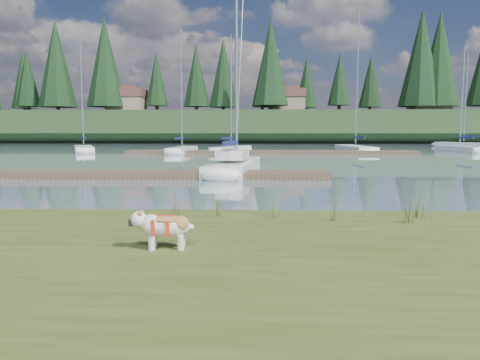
{
  "coord_description": "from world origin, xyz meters",
  "views": [
    {
      "loc": [
        0.73,
        -12.13,
        2.2
      ],
      "look_at": [
        0.32,
        -0.5,
        0.94
      ],
      "focal_mm": 35.0,
      "sensor_mm": 36.0,
      "label": 1
    }
  ],
  "objects": [
    {
      "name": "weed_4",
      "position": [
        2.35,
        -2.65,
        0.54
      ],
      "size": [
        0.17,
        0.14,
        0.45
      ],
      "color": "#475B23",
      "rests_on": "bank"
    },
    {
      "name": "mud_lip",
      "position": [
        0.0,
        -1.6,
        0.07
      ],
      "size": [
        60.0,
        0.5,
        0.14
      ],
      "primitive_type": "cube",
      "color": "#33281C",
      "rests_on": "ground"
    },
    {
      "name": "weed_1",
      "position": [
        1.15,
        -2.42,
        0.57
      ],
      "size": [
        0.17,
        0.14,
        0.52
      ],
      "color": "#475B23",
      "rests_on": "bank"
    },
    {
      "name": "sailboat_bg_4",
      "position": [
        20.59,
        35.11,
        0.33
      ],
      "size": [
        2.62,
        7.0,
        10.25
      ],
      "rotation": [
        0.0,
        0.0,
        1.76
      ],
      "color": "white",
      "rests_on": "ground"
    },
    {
      "name": "ground",
      "position": [
        0.0,
        30.0,
        0.0
      ],
      "size": [
        200.0,
        200.0,
        0.0
      ],
      "primitive_type": "plane",
      "color": "gray",
      "rests_on": "ground"
    },
    {
      "name": "house_0",
      "position": [
        -22.0,
        70.0,
        7.31
      ],
      "size": [
        6.3,
        5.3,
        4.65
      ],
      "color": "gray",
      "rests_on": "ridge"
    },
    {
      "name": "bulldog",
      "position": [
        -0.69,
        -5.03,
        0.72
      ],
      "size": [
        0.98,
        0.45,
        0.58
      ],
      "rotation": [
        0.0,
        0.0,
        3.2
      ],
      "color": "silver",
      "rests_on": "bank"
    },
    {
      "name": "conifer_6",
      "position": [
        28.0,
        68.0,
        13.99
      ],
      "size": [
        7.04,
        7.04,
        17.0
      ],
      "color": "#382619",
      "rests_on": "ridge"
    },
    {
      "name": "sailboat_bg_0",
      "position": [
        -16.41,
        33.69,
        0.32
      ],
      "size": [
        4.59,
        8.14,
        11.8
      ],
      "rotation": [
        0.0,
        0.0,
        1.96
      ],
      "color": "white",
      "rests_on": "ground"
    },
    {
      "name": "weed_0",
      "position": [
        -0.17,
        -2.29,
        0.6
      ],
      "size": [
        0.17,
        0.14,
        0.59
      ],
      "color": "#475B23",
      "rests_on": "bank"
    },
    {
      "name": "house_1",
      "position": [
        6.0,
        71.0,
        7.31
      ],
      "size": [
        6.3,
        5.3,
        4.65
      ],
      "color": "gray",
      "rests_on": "ridge"
    },
    {
      "name": "sailboat_bg_2",
      "position": [
        -1.43,
        33.26,
        0.33
      ],
      "size": [
        4.11,
        7.38,
        11.15
      ],
      "rotation": [
        0.0,
        0.0,
        1.19
      ],
      "color": "white",
      "rests_on": "ground"
    },
    {
      "name": "conifer_4",
      "position": [
        3.0,
        66.0,
        13.09
      ],
      "size": [
        6.16,
        6.16,
        15.1
      ],
      "color": "#382619",
      "rests_on": "ridge"
    },
    {
      "name": "bank",
      "position": [
        0.0,
        -6.0,
        0.17
      ],
      "size": [
        60.0,
        9.0,
        0.35
      ],
      "primitive_type": "cube",
      "color": "#414E1D",
      "rests_on": "ground"
    },
    {
      "name": "conifer_2",
      "position": [
        -25.0,
        68.0,
        13.54
      ],
      "size": [
        6.6,
        6.6,
        16.05
      ],
      "color": "#382619",
      "rests_on": "ridge"
    },
    {
      "name": "sailboat_bg_5",
      "position": [
        26.22,
        47.86,
        0.32
      ],
      "size": [
        5.6,
        7.81,
        11.64
      ],
      "rotation": [
        0.0,
        0.0,
        2.12
      ],
      "color": "white",
      "rests_on": "ground"
    },
    {
      "name": "weed_3",
      "position": [
        -1.03,
        -2.1,
        0.61
      ],
      "size": [
        0.17,
        0.14,
        0.62
      ],
      "color": "#475B23",
      "rests_on": "bank"
    },
    {
      "name": "sailboat_main",
      "position": [
        -0.33,
        12.66,
        0.42
      ],
      "size": [
        2.76,
        9.54,
        13.47
      ],
      "rotation": [
        0.0,
        0.0,
        1.47
      ],
      "color": "white",
      "rests_on": "ground"
    },
    {
      "name": "conifer_3",
      "position": [
        -10.0,
        72.0,
        11.74
      ],
      "size": [
        4.84,
        4.84,
        12.25
      ],
      "color": "#382619",
      "rests_on": "ridge"
    },
    {
      "name": "dock_near",
      "position": [
        -4.0,
        9.0,
        0.15
      ],
      "size": [
        16.0,
        2.0,
        0.3
      ],
      "primitive_type": "cube",
      "color": "#4C3D2C",
      "rests_on": "ground"
    },
    {
      "name": "conifer_1",
      "position": [
        -40.0,
        71.0,
        11.28
      ],
      "size": [
        4.4,
        4.4,
        11.3
      ],
      "color": "#382619",
      "rests_on": "ridge"
    },
    {
      "name": "ridge",
      "position": [
        0.0,
        73.0,
        2.5
      ],
      "size": [
        200.0,
        20.0,
        5.0
      ],
      "primitive_type": "cube",
      "color": "#1D3319",
      "rests_on": "ground"
    },
    {
      "name": "sailboat_bg_3",
      "position": [
        10.55,
        35.82,
        0.32
      ],
      "size": [
        2.73,
        9.8,
        14.02
      ],
      "rotation": [
        0.0,
        0.0,
        1.66
      ],
      "color": "white",
      "rests_on": "ground"
    },
    {
      "name": "conifer_5",
      "position": [
        15.0,
        70.0,
        10.83
      ],
      "size": [
        3.96,
        3.96,
        10.35
      ],
      "color": "#382619",
      "rests_on": "ridge"
    },
    {
      "name": "dock_far",
      "position": [
        2.0,
        30.0,
        0.15
      ],
      "size": [
        26.0,
        2.2,
        0.3
      ],
      "primitive_type": "cube",
      "color": "#4C3D2C",
      "rests_on": "ground"
    },
    {
      "name": "weed_5",
      "position": [
        4.15,
        -2.34,
        0.63
      ],
      "size": [
        0.17,
        0.14,
        0.68
      ],
      "color": "#475B23",
      "rests_on": "bank"
    },
    {
      "name": "house_2",
      "position": [
        30.0,
        69.0,
        7.31
      ],
      "size": [
        6.3,
        5.3,
        4.65
      ],
      "color": "gray",
      "rests_on": "ridge"
    },
    {
      "name": "weed_2",
      "position": [
        3.77,
        -2.88,
        0.63
      ],
      "size": [
        0.17,
        0.14,
        0.67
      ],
      "color": "#475B23",
      "rests_on": "bank"
    },
    {
      "name": "sailboat_bg_1",
      "position": [
        -6.13,
        31.87,
        0.33
      ],
      "size": [
        2.13,
        7.71,
        11.39
      ],
      "rotation": [
        0.0,
        0.0,
        1.49
      ],
      "color": "white",
      "rests_on": "ground"
    }
  ]
}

